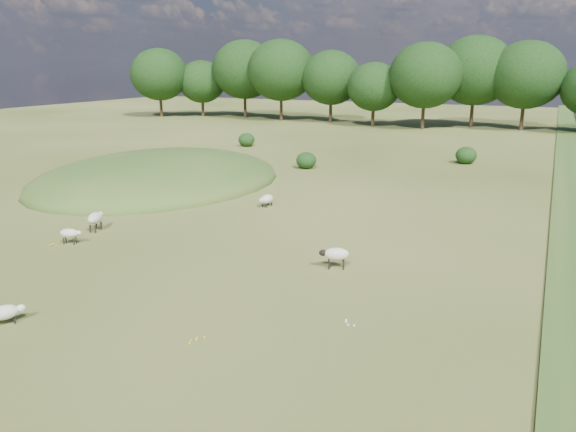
{
  "coord_description": "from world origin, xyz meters",
  "views": [
    {
      "loc": [
        13.22,
        -19.77,
        8.17
      ],
      "look_at": [
        2.0,
        4.0,
        1.0
      ],
      "focal_mm": 35.0,
      "sensor_mm": 36.0,
      "label": 1
    }
  ],
  "objects_px": {
    "sheep_0": "(267,199)",
    "sheep_4": "(95,218)",
    "sheep_1": "(5,312)",
    "sheep_2": "(70,233)",
    "sheep_3": "(335,254)"
  },
  "relations": [
    {
      "from": "sheep_0",
      "to": "sheep_1",
      "type": "bearing_deg",
      "value": 5.24
    },
    {
      "from": "sheep_3",
      "to": "sheep_0",
      "type": "bearing_deg",
      "value": -69.04
    },
    {
      "from": "sheep_3",
      "to": "sheep_4",
      "type": "bearing_deg",
      "value": -21.19
    },
    {
      "from": "sheep_1",
      "to": "sheep_4",
      "type": "relative_size",
      "value": 0.83
    },
    {
      "from": "sheep_3",
      "to": "sheep_2",
      "type": "bearing_deg",
      "value": -11.29
    },
    {
      "from": "sheep_0",
      "to": "sheep_4",
      "type": "relative_size",
      "value": 0.93
    },
    {
      "from": "sheep_0",
      "to": "sheep_3",
      "type": "bearing_deg",
      "value": 49.48
    },
    {
      "from": "sheep_2",
      "to": "sheep_3",
      "type": "distance_m",
      "value": 12.55
    },
    {
      "from": "sheep_2",
      "to": "sheep_4",
      "type": "height_order",
      "value": "sheep_4"
    },
    {
      "from": "sheep_3",
      "to": "sheep_4",
      "type": "relative_size",
      "value": 0.93
    },
    {
      "from": "sheep_1",
      "to": "sheep_2",
      "type": "xyz_separation_m",
      "value": [
        -4.51,
        7.12,
        0.11
      ]
    },
    {
      "from": "sheep_0",
      "to": "sheep_4",
      "type": "distance_m",
      "value": 9.76
    },
    {
      "from": "sheep_4",
      "to": "sheep_1",
      "type": "bearing_deg",
      "value": -168.99
    },
    {
      "from": "sheep_1",
      "to": "sheep_2",
      "type": "bearing_deg",
      "value": 65.21
    },
    {
      "from": "sheep_3",
      "to": "sheep_4",
      "type": "xyz_separation_m",
      "value": [
        -12.82,
        -0.08,
        0.04
      ]
    }
  ]
}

